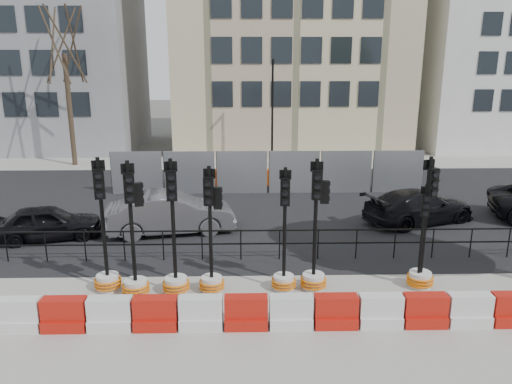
{
  "coord_description": "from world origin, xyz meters",
  "views": [
    {
      "loc": [
        -1.05,
        -13.27,
        6.17
      ],
      "look_at": [
        -0.69,
        3.0,
        1.72
      ],
      "focal_mm": 35.0,
      "sensor_mm": 36.0,
      "label": 1
    }
  ],
  "objects_px": {
    "traffic_signal_a": "(106,264)",
    "traffic_signal_d": "(212,263)",
    "car_a": "(47,223)",
    "car_c": "(419,206)",
    "traffic_signal_h": "(419,267)"
  },
  "relations": [
    {
      "from": "traffic_signal_h",
      "to": "traffic_signal_a",
      "type": "bearing_deg",
      "value": -168.38
    },
    {
      "from": "traffic_signal_a",
      "to": "car_c",
      "type": "height_order",
      "value": "traffic_signal_a"
    },
    {
      "from": "traffic_signal_a",
      "to": "car_a",
      "type": "distance_m",
      "value": 5.04
    },
    {
      "from": "traffic_signal_h",
      "to": "car_a",
      "type": "height_order",
      "value": "traffic_signal_h"
    },
    {
      "from": "traffic_signal_d",
      "to": "car_c",
      "type": "xyz_separation_m",
      "value": [
        7.51,
        5.61,
        -0.19
      ]
    },
    {
      "from": "traffic_signal_a",
      "to": "traffic_signal_d",
      "type": "bearing_deg",
      "value": -15.45
    },
    {
      "from": "traffic_signal_d",
      "to": "car_a",
      "type": "xyz_separation_m",
      "value": [
        -5.93,
        4.12,
        -0.22
      ]
    },
    {
      "from": "traffic_signal_h",
      "to": "car_c",
      "type": "distance_m",
      "value": 5.83
    },
    {
      "from": "traffic_signal_h",
      "to": "car_a",
      "type": "bearing_deg",
      "value": 172.75
    },
    {
      "from": "traffic_signal_d",
      "to": "traffic_signal_a",
      "type": "bearing_deg",
      "value": -177.69
    },
    {
      "from": "traffic_signal_a",
      "to": "traffic_signal_d",
      "type": "relative_size",
      "value": 1.06
    },
    {
      "from": "traffic_signal_h",
      "to": "car_a",
      "type": "distance_m",
      "value": 12.25
    },
    {
      "from": "car_a",
      "to": "car_c",
      "type": "relative_size",
      "value": 0.8
    },
    {
      "from": "traffic_signal_d",
      "to": "traffic_signal_h",
      "type": "bearing_deg",
      "value": 6.16
    },
    {
      "from": "car_c",
      "to": "traffic_signal_d",
      "type": "bearing_deg",
      "value": 105.15
    }
  ]
}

